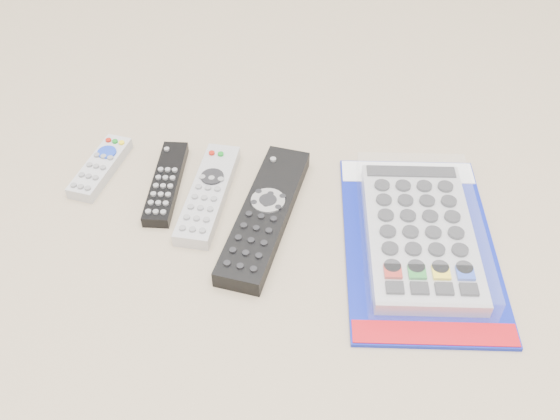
# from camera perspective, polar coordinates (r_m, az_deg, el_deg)

# --- Properties ---
(remote_small_grey) EXTENTS (0.06, 0.14, 0.02)m
(remote_small_grey) POSITION_cam_1_polar(r_m,az_deg,el_deg) (0.96, -16.10, 3.80)
(remote_small_grey) COLOR #ACADAF
(remote_small_grey) RESTS_ON ground
(remote_slim_black) EXTENTS (0.05, 0.17, 0.02)m
(remote_slim_black) POSITION_cam_1_polar(r_m,az_deg,el_deg) (0.91, -10.37, 2.46)
(remote_slim_black) COLOR black
(remote_slim_black) RESTS_ON ground
(remote_silver_dvd) EXTENTS (0.05, 0.20, 0.02)m
(remote_silver_dvd) POSITION_cam_1_polar(r_m,az_deg,el_deg) (0.88, -6.56, 1.51)
(remote_silver_dvd) COLOR #B6B6BB
(remote_silver_dvd) RESTS_ON ground
(remote_large_black) EXTENTS (0.09, 0.26, 0.03)m
(remote_large_black) POSITION_cam_1_polar(r_m,az_deg,el_deg) (0.85, -1.38, -0.41)
(remote_large_black) COLOR black
(remote_large_black) RESTS_ON ground
(jumbo_remote_packaged) EXTENTS (0.23, 0.34, 0.04)m
(jumbo_remote_packaged) POSITION_cam_1_polar(r_m,az_deg,el_deg) (0.84, 12.69, -1.99)
(jumbo_remote_packaged) COLOR #0E1C9B
(jumbo_remote_packaged) RESTS_ON ground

